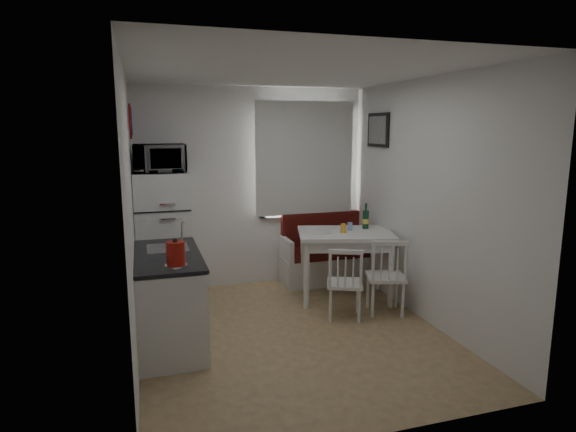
% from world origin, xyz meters
% --- Properties ---
extents(floor, '(3.00, 3.50, 0.02)m').
position_xyz_m(floor, '(0.00, 0.00, 0.00)').
color(floor, '#90754C').
rests_on(floor, ground).
extents(ceiling, '(3.00, 3.50, 0.02)m').
position_xyz_m(ceiling, '(0.00, 0.00, 2.60)').
color(ceiling, white).
rests_on(ceiling, wall_back).
extents(wall_back, '(3.00, 0.02, 2.60)m').
position_xyz_m(wall_back, '(0.00, 1.75, 1.30)').
color(wall_back, white).
rests_on(wall_back, floor).
extents(wall_front, '(3.00, 0.02, 2.60)m').
position_xyz_m(wall_front, '(0.00, -1.75, 1.30)').
color(wall_front, white).
rests_on(wall_front, floor).
extents(wall_left, '(0.02, 3.50, 2.60)m').
position_xyz_m(wall_left, '(-1.50, 0.00, 1.30)').
color(wall_left, white).
rests_on(wall_left, floor).
extents(wall_right, '(0.02, 3.50, 2.60)m').
position_xyz_m(wall_right, '(1.50, 0.00, 1.30)').
color(wall_right, white).
rests_on(wall_right, floor).
extents(window, '(1.22, 0.06, 1.47)m').
position_xyz_m(window, '(0.70, 1.72, 1.62)').
color(window, white).
rests_on(window, wall_back).
extents(curtain, '(1.35, 0.02, 1.50)m').
position_xyz_m(curtain, '(0.70, 1.65, 1.68)').
color(curtain, white).
rests_on(curtain, wall_back).
extents(kitchen_counter, '(0.62, 1.32, 1.16)m').
position_xyz_m(kitchen_counter, '(-1.20, 0.16, 0.46)').
color(kitchen_counter, white).
rests_on(kitchen_counter, floor).
extents(wall_sign, '(0.03, 0.40, 0.40)m').
position_xyz_m(wall_sign, '(-1.47, 1.45, 2.15)').
color(wall_sign, navy).
rests_on(wall_sign, wall_left).
extents(picture_frame, '(0.04, 0.52, 0.42)m').
position_xyz_m(picture_frame, '(1.48, 1.10, 2.05)').
color(picture_frame, black).
rests_on(picture_frame, wall_right).
extents(bench, '(1.31, 0.50, 0.94)m').
position_xyz_m(bench, '(1.00, 1.51, 0.31)').
color(bench, white).
rests_on(bench, floor).
extents(dining_table, '(1.29, 1.05, 0.84)m').
position_xyz_m(dining_table, '(0.94, 0.82, 0.75)').
color(dining_table, white).
rests_on(dining_table, floor).
extents(chair_left, '(0.49, 0.49, 0.44)m').
position_xyz_m(chair_left, '(0.69, 0.16, 0.50)').
color(chair_left, white).
rests_on(chair_left, floor).
extents(chair_right, '(0.51, 0.50, 0.47)m').
position_xyz_m(chair_right, '(1.19, 0.16, 0.54)').
color(chair_right, white).
rests_on(chair_right, floor).
extents(fridge, '(0.63, 0.63, 1.57)m').
position_xyz_m(fridge, '(-1.18, 1.40, 0.78)').
color(fridge, white).
rests_on(fridge, floor).
extents(microwave, '(0.59, 0.40, 0.32)m').
position_xyz_m(microwave, '(-1.18, 1.35, 1.73)').
color(microwave, white).
rests_on(microwave, fridge).
extents(kettle, '(0.19, 0.19, 0.25)m').
position_xyz_m(kettle, '(-1.15, -0.36, 1.03)').
color(kettle, '#A4160D').
rests_on(kettle, kitchen_counter).
extents(wine_bottle, '(0.08, 0.08, 0.32)m').
position_xyz_m(wine_bottle, '(1.25, 0.92, 1.00)').
color(wine_bottle, '#154427').
rests_on(wine_bottle, dining_table).
extents(drinking_glass_orange, '(0.07, 0.07, 0.11)m').
position_xyz_m(drinking_glass_orange, '(0.89, 0.77, 0.89)').
color(drinking_glass_orange, '#FFAE2A').
rests_on(drinking_glass_orange, dining_table).
extents(drinking_glass_blue, '(0.06, 0.06, 0.10)m').
position_xyz_m(drinking_glass_blue, '(1.02, 0.87, 0.89)').
color(drinking_glass_blue, '#89ABE9').
rests_on(drinking_glass_blue, dining_table).
extents(plate, '(0.23, 0.23, 0.02)m').
position_xyz_m(plate, '(0.64, 0.84, 0.85)').
color(plate, white).
rests_on(plate, dining_table).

